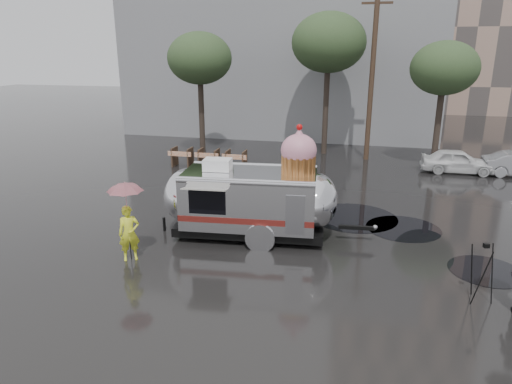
# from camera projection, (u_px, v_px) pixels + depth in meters

# --- Properties ---
(ground) EXTENTS (120.00, 120.00, 0.00)m
(ground) POSITION_uv_depth(u_px,v_px,m) (274.00, 258.00, 13.64)
(ground) COLOR black
(ground) RESTS_ON ground
(puddles) EXTENTS (8.34, 6.82, 0.01)m
(puddles) POSITION_uv_depth(u_px,v_px,m) (379.00, 226.00, 16.13)
(puddles) COLOR black
(puddles) RESTS_ON ground
(grey_building) EXTENTS (22.00, 12.00, 13.00)m
(grey_building) POSITION_uv_depth(u_px,v_px,m) (287.00, 43.00, 34.87)
(grey_building) COLOR slate
(grey_building) RESTS_ON ground
(utility_pole) EXTENTS (1.60, 0.28, 9.00)m
(utility_pole) POSITION_uv_depth(u_px,v_px,m) (372.00, 76.00, 24.68)
(utility_pole) COLOR #473323
(utility_pole) RESTS_ON ground
(tree_left) EXTENTS (3.64, 3.64, 6.95)m
(tree_left) POSITION_uv_depth(u_px,v_px,m) (200.00, 59.00, 25.65)
(tree_left) COLOR #382D26
(tree_left) RESTS_ON ground
(tree_mid) EXTENTS (4.20, 4.20, 8.03)m
(tree_mid) POSITION_uv_depth(u_px,v_px,m) (329.00, 43.00, 25.67)
(tree_mid) COLOR #382D26
(tree_mid) RESTS_ON ground
(tree_right) EXTENTS (3.36, 3.36, 6.42)m
(tree_right) POSITION_uv_depth(u_px,v_px,m) (444.00, 69.00, 22.83)
(tree_right) COLOR #382D26
(tree_right) RESTS_ON ground
(barricade_row) EXTENTS (4.30, 0.80, 1.00)m
(barricade_row) POSITION_uv_depth(u_px,v_px,m) (209.00, 158.00, 23.99)
(barricade_row) COLOR #473323
(barricade_row) RESTS_ON ground
(airstream_trailer) EXTENTS (7.17, 3.14, 3.87)m
(airstream_trailer) POSITION_uv_depth(u_px,v_px,m) (253.00, 197.00, 14.91)
(airstream_trailer) COLOR silver
(airstream_trailer) RESTS_ON ground
(person_left) EXTENTS (0.72, 0.66, 1.67)m
(person_left) POSITION_uv_depth(u_px,v_px,m) (129.00, 233.00, 13.34)
(person_left) COLOR yellow
(person_left) RESTS_ON ground
(umbrella_pink) EXTENTS (1.25, 1.25, 2.41)m
(umbrella_pink) POSITION_uv_depth(u_px,v_px,m) (126.00, 196.00, 13.00)
(umbrella_pink) COLOR pink
(umbrella_pink) RESTS_ON ground
(tripod) EXTENTS (0.63, 0.61, 1.56)m
(tripod) POSITION_uv_depth(u_px,v_px,m) (483.00, 267.00, 11.07)
(tripod) COLOR black
(tripod) RESTS_ON ground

